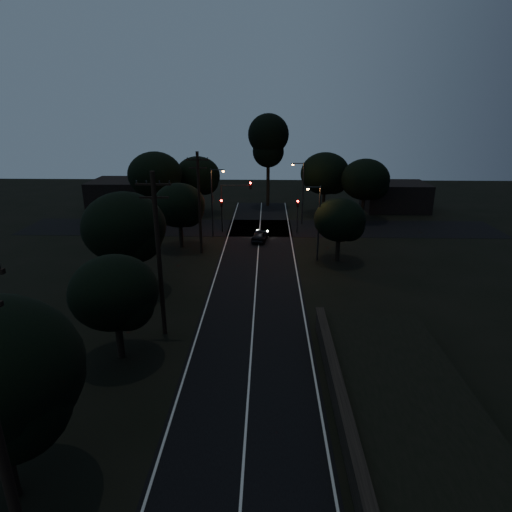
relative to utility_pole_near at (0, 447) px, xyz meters
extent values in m
cube|color=black|center=(6.00, 24.00, -6.24)|extent=(8.00, 70.00, 0.02)
cube|color=black|center=(6.00, 44.00, -6.24)|extent=(60.00, 8.00, 0.02)
cube|color=beige|center=(6.00, 24.00, -6.22)|extent=(0.12, 70.00, 0.01)
cube|color=beige|center=(2.25, 24.00, -6.22)|extent=(0.12, 70.00, 0.01)
cube|color=beige|center=(9.75, 24.00, -6.22)|extent=(0.12, 70.00, 0.01)
cube|color=black|center=(10.60, 5.00, -5.50)|extent=(0.40, 26.00, 1.50)
cube|color=black|center=(10.60, 5.00, -4.70)|extent=(0.55, 26.00, 0.10)
cube|color=black|center=(14.00, 5.00, -5.65)|extent=(6.50, 26.00, 1.20)
cylinder|color=black|center=(0.00, 0.00, -0.25)|extent=(0.30, 0.30, 12.00)
cylinder|color=black|center=(0.00, 17.00, -0.75)|extent=(0.30, 0.30, 11.00)
cube|color=black|center=(0.00, 17.00, 3.95)|extent=(2.20, 0.12, 0.12)
cube|color=black|center=(0.00, 17.00, 3.15)|extent=(1.80, 0.12, 0.12)
cylinder|color=black|center=(0.00, 34.00, -1.00)|extent=(0.30, 0.30, 10.50)
cube|color=black|center=(0.00, 34.00, 3.45)|extent=(2.20, 0.12, 0.12)
cube|color=black|center=(0.00, 34.00, 2.65)|extent=(1.80, 0.12, 0.12)
cylinder|color=black|center=(-3.00, 4.00, -4.69)|extent=(0.44, 0.44, 3.11)
sphere|color=black|center=(-1.83, 3.33, -1.30)|extent=(4.01, 4.01, 4.01)
cylinder|color=black|center=(-2.00, 14.00, -5.02)|extent=(0.44, 0.44, 2.44)
ellipsoid|color=black|center=(-2.00, 14.00, -1.86)|extent=(5.18, 5.18, 4.40)
sphere|color=black|center=(-1.09, 13.48, -2.38)|extent=(3.11, 3.11, 3.11)
cylinder|color=black|center=(-4.50, 24.00, -4.71)|extent=(0.44, 0.44, 3.07)
ellipsoid|color=black|center=(-4.50, 24.00, -0.69)|extent=(6.63, 6.63, 5.64)
sphere|color=black|center=(-3.34, 23.34, -1.35)|extent=(3.98, 3.98, 3.98)
cylinder|color=black|center=(-2.50, 36.00, -4.94)|extent=(0.44, 0.44, 2.60)
ellipsoid|color=black|center=(-2.50, 36.00, -1.56)|extent=(5.55, 5.55, 4.72)
sphere|color=black|center=(-1.53, 35.45, -2.12)|extent=(3.33, 3.33, 3.33)
cylinder|color=black|center=(-3.00, 52.00, -4.76)|extent=(0.44, 0.44, 2.98)
ellipsoid|color=black|center=(-3.00, 52.00, -0.87)|extent=(6.38, 6.38, 5.43)
sphere|color=black|center=(-1.88, 51.36, -1.51)|extent=(3.83, 3.83, 3.83)
cylinder|color=black|center=(-8.00, 48.00, -4.55)|extent=(0.44, 0.44, 3.40)
ellipsoid|color=black|center=(-8.00, 48.00, -0.16)|extent=(7.16, 7.16, 6.08)
sphere|color=black|center=(-6.75, 47.28, -0.88)|extent=(4.29, 4.29, 4.29)
cylinder|color=black|center=(15.00, 52.00, -4.65)|extent=(0.44, 0.44, 3.20)
ellipsoid|color=black|center=(15.00, 52.00, -0.47)|extent=(6.88, 6.88, 5.84)
sphere|color=black|center=(16.20, 51.31, -1.16)|extent=(4.13, 4.13, 4.13)
cylinder|color=black|center=(20.00, 49.00, -4.74)|extent=(0.44, 0.44, 3.02)
ellipsoid|color=black|center=(20.00, 49.00, -0.81)|extent=(6.44, 6.44, 5.47)
sphere|color=black|center=(21.13, 48.36, -1.46)|extent=(3.86, 3.86, 3.86)
cylinder|color=black|center=(14.00, 32.00, -5.07)|extent=(0.44, 0.44, 2.36)
ellipsoid|color=black|center=(14.00, 32.00, -2.01)|extent=(5.01, 5.01, 4.26)
sphere|color=black|center=(14.88, 31.50, -2.51)|extent=(3.00, 3.00, 3.00)
cylinder|color=black|center=(7.00, 57.00, -2.46)|extent=(0.50, 0.50, 7.57)
sphere|color=black|center=(7.00, 57.00, 4.50)|extent=(6.06, 6.06, 6.06)
sphere|color=black|center=(7.00, 57.00, 2.02)|extent=(4.68, 4.68, 4.68)
cube|color=black|center=(-14.00, 54.00, -4.05)|extent=(10.00, 8.00, 4.40)
cube|color=black|center=(26.00, 55.00, -4.25)|extent=(9.00, 7.00, 4.00)
cylinder|color=black|center=(1.40, 42.00, -4.65)|extent=(0.12, 0.12, 3.20)
cube|color=black|center=(1.40, 42.00, -2.60)|extent=(0.28, 0.22, 0.90)
sphere|color=#FF0705|center=(1.40, 41.87, -2.30)|extent=(0.22, 0.22, 0.22)
cylinder|color=black|center=(10.60, 42.00, -4.65)|extent=(0.12, 0.12, 3.20)
cube|color=black|center=(10.60, 42.00, -2.60)|extent=(0.28, 0.22, 0.90)
sphere|color=#FF0705|center=(10.60, 41.87, -2.30)|extent=(0.22, 0.22, 0.22)
cylinder|color=black|center=(1.40, 42.00, -3.75)|extent=(0.12, 0.12, 5.00)
cube|color=black|center=(4.90, 42.00, -0.45)|extent=(0.28, 0.22, 0.90)
sphere|color=#FF0705|center=(4.90, 41.87, -0.15)|extent=(0.22, 0.22, 0.22)
cube|color=black|center=(3.15, 42.00, -0.45)|extent=(3.50, 0.08, 0.08)
cylinder|color=black|center=(0.50, 40.00, -2.25)|extent=(0.16, 0.16, 8.00)
cube|color=black|center=(1.20, 40.00, 1.65)|extent=(1.40, 0.10, 0.10)
cube|color=black|center=(1.90, 40.00, 1.60)|extent=(0.35, 0.22, 0.12)
sphere|color=orange|center=(1.90, 40.00, 1.50)|extent=(0.26, 0.26, 0.26)
cylinder|color=black|center=(11.50, 46.00, -2.25)|extent=(0.16, 0.16, 8.00)
cube|color=black|center=(10.80, 46.00, 1.65)|extent=(1.40, 0.10, 0.10)
cube|color=black|center=(10.10, 46.00, 1.60)|extent=(0.35, 0.22, 0.12)
sphere|color=orange|center=(10.10, 46.00, 1.50)|extent=(0.26, 0.26, 0.26)
cylinder|color=black|center=(12.00, 32.00, -2.50)|extent=(0.16, 0.16, 7.50)
cube|color=black|center=(11.40, 32.00, 1.15)|extent=(1.20, 0.10, 0.10)
cube|color=black|center=(10.80, 32.00, 1.10)|extent=(0.35, 0.22, 0.12)
sphere|color=orange|center=(10.80, 32.00, 1.00)|extent=(0.26, 0.26, 0.26)
imported|color=black|center=(6.11, 38.48, -5.58)|extent=(2.14, 4.08, 1.32)
camera|label=1|loc=(6.94, -8.69, 8.41)|focal=30.00mm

